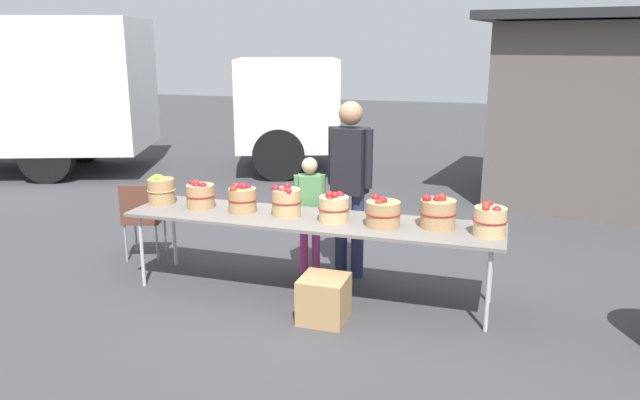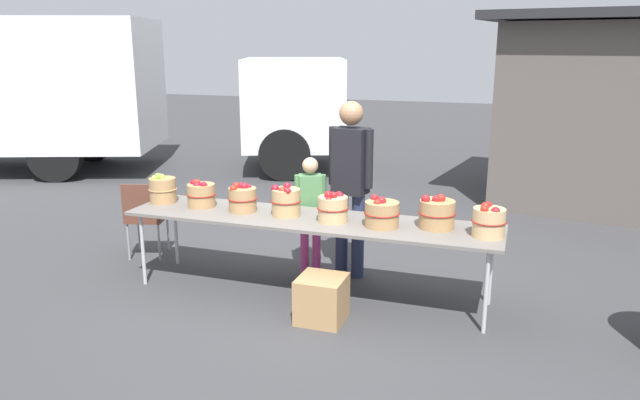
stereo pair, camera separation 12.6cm
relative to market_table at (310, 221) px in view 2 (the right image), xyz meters
The scene contains 16 objects.
ground_plane 0.72m from the market_table, ahead, with size 40.00×40.00×0.00m, color #38383A.
market_table is the anchor object (origin of this frame).
apple_basket_green_0 1.61m from the market_table, behind, with size 0.28×0.28×0.31m.
apple_basket_red_0 1.16m from the market_table, behind, with size 0.29×0.29×0.28m.
apple_basket_red_1 0.71m from the market_table, behind, with size 0.29×0.29×0.28m.
apple_basket_red_2 0.30m from the market_table, behind, with size 0.29×0.29×0.30m.
apple_basket_red_3 0.29m from the market_table, ahead, with size 0.29×0.29×0.29m.
apple_basket_red_4 0.71m from the market_table, ahead, with size 0.32×0.32×0.27m.
apple_basket_red_5 1.17m from the market_table, ahead, with size 0.33×0.33×0.31m.
apple_basket_red_6 1.61m from the market_table, ahead, with size 0.29×0.29×0.29m.
vendor_adult 0.71m from the market_table, 69.30° to the left, with size 0.47×0.28×1.78m.
child_customer 0.56m from the market_table, 108.92° to the left, with size 0.30×0.24×1.22m.
box_truck 7.12m from the market_table, 143.02° to the left, with size 7.97×4.68×2.75m.
food_kiosk 5.53m from the market_table, 56.24° to the left, with size 3.94×3.45×2.74m.
folding_chair 2.10m from the market_table, 169.76° to the left, with size 0.50×0.50×0.86m.
produce_crate 0.78m from the market_table, 60.24° to the right, with size 0.39×0.39×0.39m, color #A87F51.
Camera 2 is at (1.83, -5.07, 2.32)m, focal length 34.09 mm.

